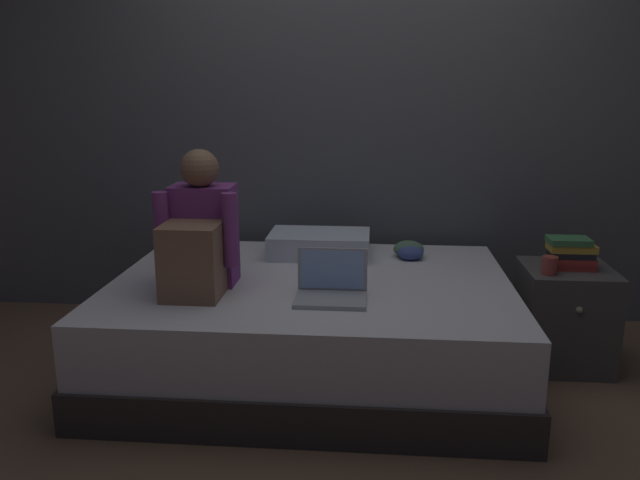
{
  "coord_description": "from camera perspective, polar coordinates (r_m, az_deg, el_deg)",
  "views": [
    {
      "loc": [
        0.11,
        -2.72,
        1.44
      ],
      "look_at": [
        -0.14,
        0.1,
        0.74
      ],
      "focal_mm": 35.73,
      "sensor_mm": 36.0,
      "label": 1
    }
  ],
  "objects": [
    {
      "name": "mug",
      "position": [
        3.32,
        19.88,
        -2.16
      ],
      "size": [
        0.08,
        0.08,
        0.09
      ],
      "primitive_type": "cylinder",
      "color": "#933833",
      "rests_on": "nightstand"
    },
    {
      "name": "nightstand",
      "position": [
        3.56,
        21.02,
        -6.4
      ],
      "size": [
        0.44,
        0.46,
        0.52
      ],
      "color": "#474442",
      "rests_on": "ground_plane"
    },
    {
      "name": "ground_plane",
      "position": [
        3.08,
        2.51,
        -13.99
      ],
      "size": [
        8.0,
        8.0,
        0.0
      ],
      "primitive_type": "plane",
      "color": "brown"
    },
    {
      "name": "person_sitting",
      "position": [
        3.02,
        -10.78,
        0.26
      ],
      "size": [
        0.39,
        0.44,
        0.66
      ],
      "color": "#75337A",
      "rests_on": "bed"
    },
    {
      "name": "book_stack",
      "position": [
        3.46,
        21.56,
        -1.08
      ],
      "size": [
        0.23,
        0.14,
        0.16
      ],
      "color": "#9E2D28",
      "rests_on": "nightstand"
    },
    {
      "name": "wall_back",
      "position": [
        3.92,
        3.52,
        12.57
      ],
      "size": [
        5.6,
        0.1,
        2.7
      ],
      "primitive_type": "cube",
      "color": "#4C4F54",
      "rests_on": "ground_plane"
    },
    {
      "name": "laptop",
      "position": [
        2.88,
        1.03,
        -4.25
      ],
      "size": [
        0.32,
        0.23,
        0.22
      ],
      "color": "#9EA0A5",
      "rests_on": "bed"
    },
    {
      "name": "pillow",
      "position": [
        3.6,
        -0.04,
        -0.35
      ],
      "size": [
        0.56,
        0.36,
        0.13
      ],
      "primitive_type": "cube",
      "color": "silver",
      "rests_on": "bed"
    },
    {
      "name": "clothes_pile",
      "position": [
        3.57,
        8.01,
        -0.93
      ],
      "size": [
        0.17,
        0.18,
        0.09
      ],
      "color": "#3D4C8E",
      "rests_on": "bed"
    },
    {
      "name": "bed",
      "position": [
        3.26,
        -0.75,
        -7.63
      ],
      "size": [
        2.0,
        1.5,
        0.49
      ],
      "color": "#332D2B",
      "rests_on": "ground_plane"
    }
  ]
}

